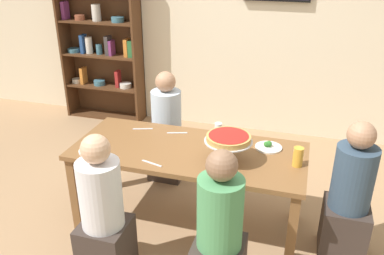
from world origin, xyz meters
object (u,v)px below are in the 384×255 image
Objects in this scene: diner_near_left at (103,219)px; cutlery_fork_near at (152,163)px; diner_near_right at (219,239)px; salad_plate_far_diner at (268,147)px; cutlery_fork_far at (143,129)px; bookshelf at (101,36)px; diner_head_east at (349,202)px; cutlery_knife_near at (177,133)px; dining_table at (189,159)px; water_glass_clear_near at (218,129)px; beer_glass_amber_tall at (298,157)px; deep_dish_pizza_stand at (228,140)px; salad_plate_near_diner at (91,149)px; diner_far_left at (167,134)px.

cutlery_fork_near is (0.21, 0.43, 0.25)m from diner_near_left.
diner_near_left is at bearing 92.03° from diner_near_right.
salad_plate_far_diner is 1.21× the size of cutlery_fork_far.
diner_head_east is (3.12, -2.03, -0.64)m from bookshelf.
salad_plate_far_diner is 1.21× the size of cutlery_knife_near.
dining_table is 16.32× the size of water_glass_clear_near.
diner_near_left is 7.62× the size of beer_glass_amber_tall.
cutlery_fork_near is at bearing -159.29° from deep_dish_pizza_stand.
salad_plate_near_diner is at bearing 69.11° from diner_near_right.
cutlery_fork_near is at bearing 71.24° from cutlery_knife_near.
deep_dish_pizza_stand is 0.53m from beer_glass_amber_tall.
salad_plate_near_diner reaches higher than cutlery_fork_far.
diner_near_left is at bearing 23.25° from diner_head_east.
diner_near_right and diner_near_left have the same top height.
diner_far_left reaches higher than deep_dish_pizza_stand.
diner_near_right is 3.14× the size of deep_dish_pizza_stand.
diner_near_left is at bearing 76.82° from cutlery_fork_far.
bookshelf is at bearing -63.98° from cutlery_knife_near.
diner_near_right is at bearing 105.00° from cutlery_knife_near.
salad_plate_far_diner is at bearing 64.81° from diner_far_left.
diner_near_right is 7.62× the size of beer_glass_amber_tall.
bookshelf reaches higher than water_glass_clear_near.
diner_far_left is at bearing 154.81° from salad_plate_far_diner.
diner_near_right is at bearing -17.16° from cutlery_fork_near.
beer_glass_amber_tall reaches higher than water_glass_clear_near.
diner_head_east is 6.39× the size of cutlery_fork_far.
diner_far_left is at bearing -76.74° from cutlery_knife_near.
cutlery_fork_near is (-0.37, -0.63, -0.06)m from water_glass_clear_near.
cutlery_knife_near is at bearing 42.81° from salad_plate_near_diner.
deep_dish_pizza_stand is 2.04× the size of cutlery_fork_far.
diner_head_east reaches higher than cutlery_fork_near.
diner_head_east is 1.82m from diner_near_left.
water_glass_clear_near is at bearing 61.88° from dining_table.
diner_head_east is 9.92× the size of water_glass_clear_near.
diner_far_left is 6.39× the size of cutlery_knife_near.
diner_far_left reaches higher than beer_glass_amber_tall.
diner_far_left is at bearing 73.10° from salad_plate_near_diner.
salad_plate_far_diner is 1.89× the size of water_glass_clear_near.
deep_dish_pizza_stand is at bearing 44.60° from diner_far_left.
diner_near_left is 1.02m from cutlery_fork_far.
water_glass_clear_near is (0.91, 0.58, 0.04)m from salad_plate_near_diner.
cutlery_fork_near is at bearing -148.05° from salad_plate_far_diner.
diner_far_left is 1.00× the size of diner_near_left.
dining_table is 0.85m from diner_far_left.
cutlery_fork_far is (-1.37, 0.27, -0.07)m from beer_glass_amber_tall.
diner_far_left reaches higher than cutlery_fork_far.
deep_dish_pizza_stand is 1.11m from salad_plate_near_diner.
diner_head_east reaches higher than beer_glass_amber_tall.
cutlery_knife_near is (-1.05, 0.28, -0.07)m from beer_glass_amber_tall.
diner_near_left is at bearing -62.34° from bookshelf.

